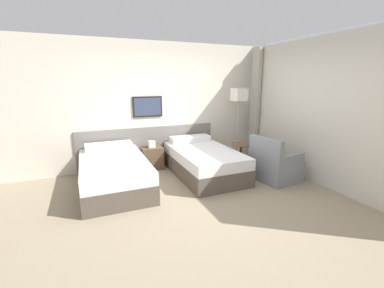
# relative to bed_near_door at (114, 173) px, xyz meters

# --- Properties ---
(ground_plane) EXTENTS (16.00, 16.00, 0.00)m
(ground_plane) POSITION_rel_bed_near_door_xyz_m (1.39, -0.96, -0.28)
(ground_plane) COLOR gray
(wall_headboard) EXTENTS (10.00, 0.10, 2.70)m
(wall_headboard) POSITION_rel_bed_near_door_xyz_m (1.36, 1.03, 1.02)
(wall_headboard) COLOR beige
(wall_headboard) RESTS_ON ground_plane
(wall_window) EXTENTS (0.21, 4.46, 2.70)m
(wall_window) POSITION_rel_bed_near_door_xyz_m (3.56, -1.12, 1.06)
(wall_window) COLOR white
(wall_window) RESTS_ON ground_plane
(bed_near_door) EXTENTS (1.12, 1.95, 0.67)m
(bed_near_door) POSITION_rel_bed_near_door_xyz_m (0.00, 0.00, 0.00)
(bed_near_door) COLOR brown
(bed_near_door) RESTS_ON ground_plane
(bed_near_window) EXTENTS (1.12, 1.95, 0.67)m
(bed_near_window) POSITION_rel_bed_near_door_xyz_m (1.77, 0.00, 0.00)
(bed_near_window) COLOR brown
(bed_near_window) RESTS_ON ground_plane
(nightstand) EXTENTS (0.44, 0.36, 0.63)m
(nightstand) POSITION_rel_bed_near_door_xyz_m (0.88, 0.74, -0.02)
(nightstand) COLOR brown
(nightstand) RESTS_ON ground_plane
(floor_lamp) EXTENTS (0.30, 0.30, 1.71)m
(floor_lamp) POSITION_rel_bed_near_door_xyz_m (2.89, 0.51, 1.21)
(floor_lamp) COLOR #9E9993
(floor_lamp) RESTS_ON ground_plane
(side_table) EXTENTS (0.46, 0.46, 0.62)m
(side_table) POSITION_rel_bed_near_door_xyz_m (2.53, -0.19, 0.15)
(side_table) COLOR brown
(side_table) RESTS_ON ground_plane
(armchair) EXTENTS (0.81, 0.84, 0.87)m
(armchair) POSITION_rel_bed_near_door_xyz_m (2.90, -0.81, 0.00)
(armchair) COLOR gray
(armchair) RESTS_ON ground_plane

